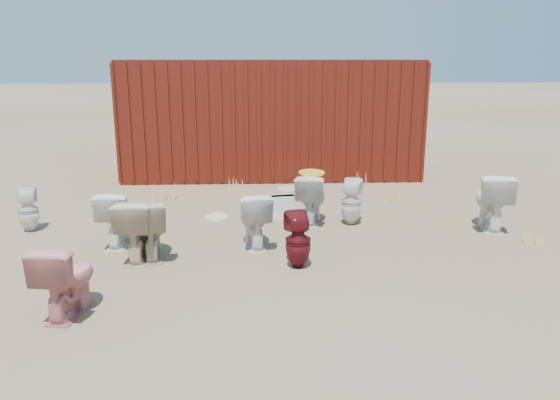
{
  "coord_description": "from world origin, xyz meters",
  "views": [
    {
      "loc": [
        -0.31,
        -6.6,
        2.42
      ],
      "look_at": [
        0.0,
        0.6,
        0.55
      ],
      "focal_mm": 35.0,
      "sensor_mm": 36.0,
      "label": 1
    }
  ],
  "objects_px": {
    "toilet_back_a": "(28,210)",
    "toilet_front_e": "(492,201)",
    "toilet_back_e": "(351,202)",
    "toilet_front_a": "(119,218)",
    "toilet_back_beige_left": "(150,228)",
    "toilet_front_pink": "(66,278)",
    "toilet_back_beige_right": "(140,229)",
    "toilet_front_c": "(254,219)",
    "loose_tank": "(281,207)",
    "shipping_container": "(271,117)",
    "toilet_front_maroon": "(298,240)",
    "toilet_back_yellowlid": "(311,198)"
  },
  "relations": [
    {
      "from": "toilet_back_a",
      "to": "toilet_front_e",
      "type": "bearing_deg",
      "value": 159.51
    },
    {
      "from": "toilet_front_a",
      "to": "toilet_back_beige_right",
      "type": "xyz_separation_m",
      "value": [
        0.38,
        -0.56,
        0.02
      ]
    },
    {
      "from": "toilet_front_a",
      "to": "loose_tank",
      "type": "bearing_deg",
      "value": -145.61
    },
    {
      "from": "toilet_back_beige_left",
      "to": "toilet_back_yellowlid",
      "type": "height_order",
      "value": "toilet_back_beige_left"
    },
    {
      "from": "toilet_back_a",
      "to": "shipping_container",
      "type": "bearing_deg",
      "value": -150.23
    },
    {
      "from": "toilet_back_beige_left",
      "to": "toilet_back_beige_right",
      "type": "xyz_separation_m",
      "value": [
        -0.12,
        -0.06,
        0.01
      ]
    },
    {
      "from": "loose_tank",
      "to": "toilet_front_a",
      "type": "bearing_deg",
      "value": -162.78
    },
    {
      "from": "toilet_front_pink",
      "to": "toilet_front_c",
      "type": "height_order",
      "value": "toilet_front_c"
    },
    {
      "from": "toilet_front_a",
      "to": "toilet_front_c",
      "type": "distance_m",
      "value": 1.79
    },
    {
      "from": "toilet_front_pink",
      "to": "toilet_front_e",
      "type": "bearing_deg",
      "value": -145.38
    },
    {
      "from": "toilet_front_c",
      "to": "toilet_back_beige_right",
      "type": "xyz_separation_m",
      "value": [
        -1.41,
        -0.44,
        0.02
      ]
    },
    {
      "from": "toilet_front_maroon",
      "to": "toilet_back_beige_left",
      "type": "xyz_separation_m",
      "value": [
        -1.81,
        0.42,
        0.05
      ]
    },
    {
      "from": "toilet_back_a",
      "to": "loose_tank",
      "type": "relative_size",
      "value": 1.26
    },
    {
      "from": "toilet_front_a",
      "to": "toilet_front_e",
      "type": "height_order",
      "value": "toilet_front_e"
    },
    {
      "from": "toilet_back_beige_right",
      "to": "toilet_back_yellowlid",
      "type": "height_order",
      "value": "toilet_back_beige_right"
    },
    {
      "from": "toilet_back_a",
      "to": "toilet_back_yellowlid",
      "type": "distance_m",
      "value": 4.11
    },
    {
      "from": "toilet_back_e",
      "to": "loose_tank",
      "type": "distance_m",
      "value": 1.12
    },
    {
      "from": "toilet_back_beige_left",
      "to": "toilet_back_beige_right",
      "type": "relative_size",
      "value": 0.97
    },
    {
      "from": "toilet_front_pink",
      "to": "toilet_front_maroon",
      "type": "distance_m",
      "value": 2.59
    },
    {
      "from": "toilet_back_beige_left",
      "to": "toilet_back_a",
      "type": "bearing_deg",
      "value": -39.69
    },
    {
      "from": "toilet_front_c",
      "to": "toilet_back_e",
      "type": "height_order",
      "value": "toilet_front_c"
    },
    {
      "from": "toilet_front_pink",
      "to": "loose_tank",
      "type": "height_order",
      "value": "toilet_front_pink"
    },
    {
      "from": "toilet_front_pink",
      "to": "toilet_back_a",
      "type": "relative_size",
      "value": 1.18
    },
    {
      "from": "loose_tank",
      "to": "toilet_front_c",
      "type": "bearing_deg",
      "value": -119.03
    },
    {
      "from": "toilet_back_e",
      "to": "toilet_front_e",
      "type": "bearing_deg",
      "value": -170.3
    },
    {
      "from": "toilet_front_maroon",
      "to": "toilet_back_a",
      "type": "xyz_separation_m",
      "value": [
        -3.77,
        1.57,
        -0.02
      ]
    },
    {
      "from": "toilet_front_a",
      "to": "toilet_back_yellowlid",
      "type": "xyz_separation_m",
      "value": [
        2.65,
        0.9,
        0.0
      ]
    },
    {
      "from": "shipping_container",
      "to": "toilet_back_a",
      "type": "relative_size",
      "value": 9.54
    },
    {
      "from": "toilet_front_maroon",
      "to": "toilet_back_e",
      "type": "xyz_separation_m",
      "value": [
        0.93,
        1.72,
        0.01
      ]
    },
    {
      "from": "toilet_front_maroon",
      "to": "toilet_back_beige_left",
      "type": "relative_size",
      "value": 0.88
    },
    {
      "from": "toilet_front_c",
      "to": "loose_tank",
      "type": "distance_m",
      "value": 1.4
    },
    {
      "from": "toilet_back_a",
      "to": "toilet_front_a",
      "type": "bearing_deg",
      "value": 136.5
    },
    {
      "from": "toilet_back_a",
      "to": "toilet_back_beige_left",
      "type": "bearing_deg",
      "value": 130.37
    },
    {
      "from": "toilet_front_a",
      "to": "toilet_front_pink",
      "type": "xyz_separation_m",
      "value": [
        -0.01,
        -2.05,
        -0.01
      ]
    },
    {
      "from": "toilet_front_c",
      "to": "loose_tank",
      "type": "height_order",
      "value": "toilet_front_c"
    },
    {
      "from": "loose_tank",
      "to": "toilet_back_a",
      "type": "bearing_deg",
      "value": 177.04
    },
    {
      "from": "toilet_front_c",
      "to": "toilet_back_beige_right",
      "type": "distance_m",
      "value": 1.47
    },
    {
      "from": "toilet_back_yellowlid",
      "to": "shipping_container",
      "type": "bearing_deg",
      "value": -69.89
    },
    {
      "from": "shipping_container",
      "to": "toilet_front_a",
      "type": "distance_m",
      "value": 5.3
    },
    {
      "from": "toilet_front_e",
      "to": "toilet_back_beige_right",
      "type": "height_order",
      "value": "toilet_front_e"
    },
    {
      "from": "toilet_front_e",
      "to": "toilet_front_c",
      "type": "bearing_deg",
      "value": 20.77
    },
    {
      "from": "toilet_back_beige_left",
      "to": "toilet_back_beige_right",
      "type": "distance_m",
      "value": 0.13
    },
    {
      "from": "toilet_front_a",
      "to": "toilet_front_c",
      "type": "bearing_deg",
      "value": -177.98
    },
    {
      "from": "toilet_back_a",
      "to": "toilet_back_beige_right",
      "type": "height_order",
      "value": "toilet_back_beige_right"
    },
    {
      "from": "toilet_front_a",
      "to": "toilet_back_beige_left",
      "type": "distance_m",
      "value": 0.71
    },
    {
      "from": "toilet_front_pink",
      "to": "loose_tank",
      "type": "relative_size",
      "value": 1.49
    },
    {
      "from": "toilet_back_beige_left",
      "to": "shipping_container",
      "type": "bearing_deg",
      "value": -116.39
    },
    {
      "from": "toilet_front_pink",
      "to": "toilet_back_beige_left",
      "type": "height_order",
      "value": "toilet_back_beige_left"
    },
    {
      "from": "toilet_back_yellowlid",
      "to": "loose_tank",
      "type": "distance_m",
      "value": 0.57
    },
    {
      "from": "toilet_back_e",
      "to": "loose_tank",
      "type": "bearing_deg",
      "value": -2.63
    }
  ]
}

